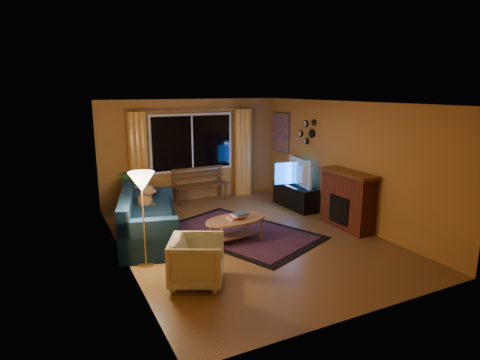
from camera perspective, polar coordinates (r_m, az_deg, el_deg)
name	(u,v)px	position (r m, az deg, el deg)	size (l,w,h in m)	color
floor	(247,238)	(7.65, 1.01, -8.22)	(4.50, 6.00, 0.02)	brown
ceiling	(248,102)	(7.14, 1.09, 11.01)	(4.50, 6.00, 0.02)	white
wall_back	(192,150)	(10.02, -6.91, 4.21)	(4.50, 0.02, 2.50)	#B57732
wall_left	(120,186)	(6.59, -16.70, -0.76)	(0.02, 6.00, 2.50)	#B57732
wall_right	(344,163)	(8.55, 14.64, 2.40)	(0.02, 6.00, 2.50)	#B57732
window	(192,143)	(9.93, -6.81, 5.30)	(2.00, 0.02, 1.30)	black
curtain_rod	(192,110)	(9.81, -6.85, 9.90)	(0.03, 0.03, 3.20)	#BF8C3F
curtain_left	(138,161)	(9.55, -14.28, 2.70)	(0.36, 0.36, 2.24)	gold
curtain_right	(243,153)	(10.44, 0.36, 3.93)	(0.36, 0.36, 2.24)	gold
bench	(201,193)	(10.03, -5.59, -1.84)	(1.38, 0.41, 0.41)	#523013
potted_plant	(129,193)	(9.31, -15.46, -1.79)	(0.52, 0.52, 0.92)	#235B1E
sofa	(149,216)	(7.57, -12.82, -5.05)	(0.96, 2.24, 0.91)	#0C2139
dog	(145,198)	(7.99, -13.41, -2.52)	(0.29, 0.40, 0.44)	brown
armchair	(197,259)	(5.84, -6.12, -11.05)	(0.74, 0.69, 0.76)	beige
floor_lamp	(144,220)	(6.42, -13.54, -5.52)	(0.25, 0.25, 1.51)	#BF8C3F
rug	(241,233)	(7.85, 0.10, -7.50)	(1.85, 2.92, 0.02)	maroon
coffee_table	(236,230)	(7.39, -0.59, -7.10)	(1.20, 1.20, 0.44)	#A4724B
tv_console	(295,196)	(9.52, 7.85, -2.34)	(0.43, 1.28, 0.53)	black
television	(296,172)	(9.38, 7.96, 1.08)	(1.09, 0.14, 0.63)	black
fireplace	(348,201)	(8.27, 15.06, -2.94)	(0.40, 1.20, 1.10)	maroon
mirror_cluster	(306,130)	(9.45, 9.43, 6.98)	(0.06, 0.60, 0.56)	black
painting	(280,132)	(10.42, 5.75, 6.79)	(0.04, 0.76, 0.96)	orange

